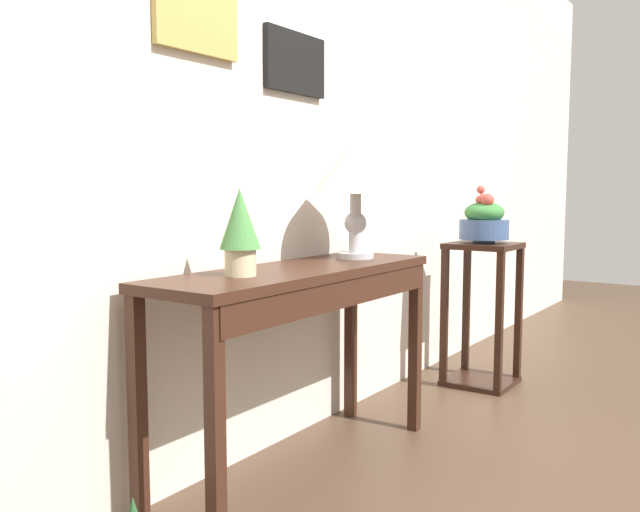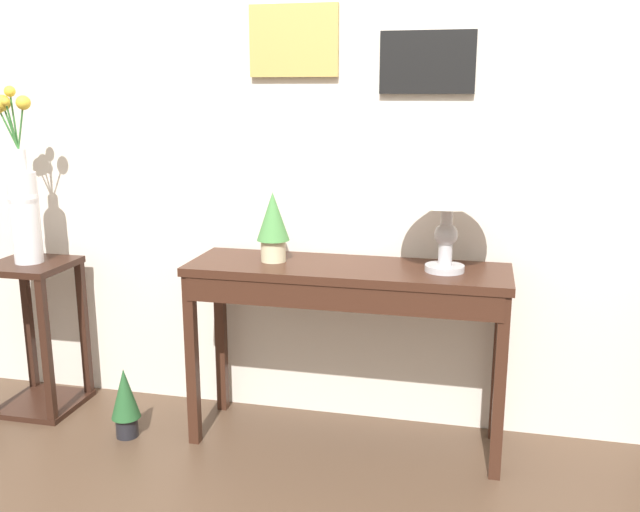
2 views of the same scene
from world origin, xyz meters
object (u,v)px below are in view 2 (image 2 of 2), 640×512
at_px(potted_plant_on_console, 273,223).
at_px(console_table, 346,293).
at_px(table_lamp, 448,179).
at_px(potted_plant_floor, 125,400).
at_px(flower_vase_tall_left, 23,200).
at_px(pedestal_stand_left, 37,336).

bearing_deg(potted_plant_on_console, console_table, -5.64).
distance_m(console_table, table_lamp, 0.62).
bearing_deg(table_lamp, potted_plant_floor, -171.94).
height_order(console_table, potted_plant_floor, console_table).
distance_m(potted_plant_on_console, flower_vase_tall_left, 1.16).
bearing_deg(pedestal_stand_left, flower_vase_tall_left, -103.21).
distance_m(console_table, pedestal_stand_left, 1.51).
height_order(console_table, table_lamp, table_lamp).
xyz_separation_m(table_lamp, potted_plant_on_console, (-0.71, 0.01, -0.21)).
xyz_separation_m(console_table, potted_plant_on_console, (-0.32, 0.03, 0.27)).
bearing_deg(pedestal_stand_left, potted_plant_on_console, 0.72).
height_order(table_lamp, potted_plant_on_console, table_lamp).
height_order(table_lamp, potted_plant_floor, table_lamp).
xyz_separation_m(pedestal_stand_left, flower_vase_tall_left, (-0.00, -0.00, 0.64)).
height_order(potted_plant_on_console, pedestal_stand_left, potted_plant_on_console).
relative_size(potted_plant_on_console, potted_plant_floor, 0.92).
distance_m(potted_plant_on_console, potted_plant_floor, 1.01).
bearing_deg(console_table, potted_plant_on_console, 174.36).
height_order(table_lamp, pedestal_stand_left, table_lamp).
height_order(table_lamp, flower_vase_tall_left, flower_vase_tall_left).
xyz_separation_m(table_lamp, pedestal_stand_left, (-1.87, -0.01, -0.79)).
relative_size(console_table, table_lamp, 2.64).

